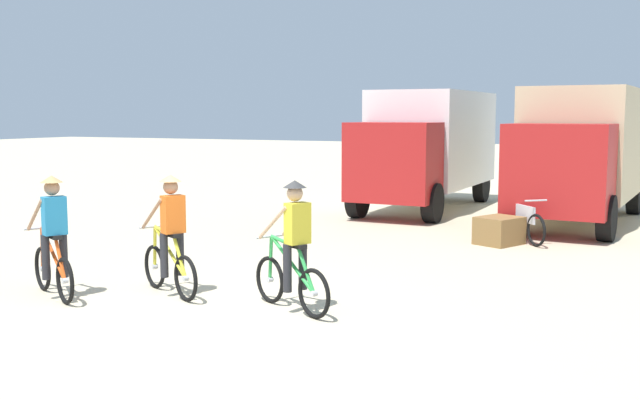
% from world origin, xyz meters
% --- Properties ---
extents(ground_plane, '(120.00, 120.00, 0.00)m').
position_xyz_m(ground_plane, '(0.00, 0.00, 0.00)').
color(ground_plane, beige).
extents(box_truck_avon_van, '(2.45, 6.77, 3.35)m').
position_xyz_m(box_truck_avon_van, '(-0.67, 12.57, 1.87)').
color(box_truck_avon_van, white).
rests_on(box_truck_avon_van, ground).
extents(box_truck_tan_camper, '(2.78, 6.88, 3.35)m').
position_xyz_m(box_truck_tan_camper, '(3.64, 11.58, 1.87)').
color(box_truck_tan_camper, '#CCB78E').
rests_on(box_truck_tan_camper, ground).
extents(cyclist_orange_shirt, '(1.56, 0.89, 1.82)m').
position_xyz_m(cyclist_orange_shirt, '(-2.48, 0.04, 0.85)').
color(cyclist_orange_shirt, black).
rests_on(cyclist_orange_shirt, ground).
extents(cyclist_cowboy_hat, '(1.56, 0.88, 1.82)m').
position_xyz_m(cyclist_cowboy_hat, '(-1.01, 0.90, 0.85)').
color(cyclist_cowboy_hat, black).
rests_on(cyclist_cowboy_hat, ground).
extents(cyclist_near_camera, '(1.57, 0.87, 1.82)m').
position_xyz_m(cyclist_near_camera, '(1.07, 0.88, 0.85)').
color(cyclist_near_camera, black).
rests_on(cyclist_near_camera, ground).
extents(bicycle_spare, '(1.18, 1.35, 0.97)m').
position_xyz_m(bicycle_spare, '(2.90, 7.86, 0.40)').
color(bicycle_spare, black).
rests_on(bicycle_spare, ground).
extents(supply_crate, '(1.03, 1.10, 0.58)m').
position_xyz_m(supply_crate, '(2.50, 7.42, 0.29)').
color(supply_crate, olive).
rests_on(supply_crate, ground).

